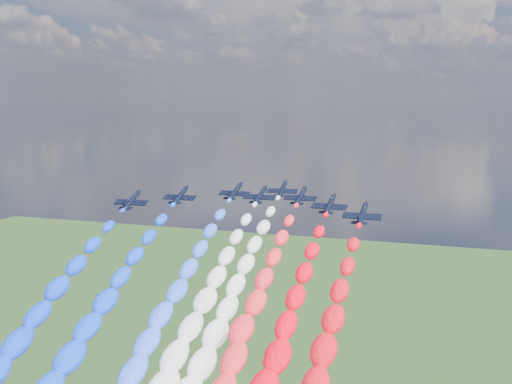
% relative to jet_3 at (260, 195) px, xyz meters
% --- Properties ---
extents(jet_0, '(9.52, 12.49, 6.56)m').
position_rel_jet_3_xyz_m(jet_0, '(-28.59, -18.59, 0.00)').
color(jet_0, black).
extents(trail_0, '(6.66, 96.28, 52.30)m').
position_rel_jet_3_xyz_m(trail_0, '(-28.59, -68.10, -24.57)').
color(trail_0, '#0E34DD').
extents(jet_1, '(9.13, 12.22, 6.56)m').
position_rel_jet_3_xyz_m(jet_1, '(-20.26, -7.18, 0.00)').
color(jet_1, black).
extents(trail_1, '(6.66, 96.28, 52.30)m').
position_rel_jet_3_xyz_m(trail_1, '(-20.26, -56.68, -24.57)').
color(trail_1, blue).
extents(jet_2, '(9.47, 12.46, 6.56)m').
position_rel_jet_3_xyz_m(jet_2, '(-8.77, 4.13, 0.00)').
color(jet_2, black).
extents(trail_2, '(6.66, 96.28, 52.30)m').
position_rel_jet_3_xyz_m(trail_2, '(-8.77, -45.38, -24.57)').
color(trail_2, blue).
extents(jet_3, '(9.12, 12.21, 6.56)m').
position_rel_jet_3_xyz_m(jet_3, '(0.00, 0.00, 0.00)').
color(jet_3, black).
extents(trail_3, '(6.66, 96.28, 52.30)m').
position_rel_jet_3_xyz_m(trail_3, '(-0.00, -49.51, -24.57)').
color(trail_3, silver).
extents(jet_4, '(9.60, 12.55, 6.56)m').
position_rel_jet_3_xyz_m(jet_4, '(2.61, 12.80, 0.00)').
color(jet_4, black).
extents(trail_4, '(6.66, 96.28, 52.30)m').
position_rel_jet_3_xyz_m(trail_4, '(2.61, -36.71, -24.57)').
color(trail_4, silver).
extents(jet_5, '(9.24, 12.30, 6.56)m').
position_rel_jet_3_xyz_m(jet_5, '(10.73, 1.93, 0.00)').
color(jet_5, black).
extents(trail_5, '(6.66, 96.28, 52.30)m').
position_rel_jet_3_xyz_m(trail_5, '(10.73, -47.57, -24.57)').
color(trail_5, '#F72434').
extents(jet_6, '(9.36, 12.39, 6.56)m').
position_rel_jet_3_xyz_m(jet_6, '(20.83, -8.63, 0.00)').
color(jet_6, black).
extents(trail_6, '(6.66, 96.28, 52.30)m').
position_rel_jet_3_xyz_m(trail_6, '(20.83, -58.13, -24.57)').
color(trail_6, '#F70415').
extents(jet_7, '(9.15, 12.23, 6.56)m').
position_rel_jet_3_xyz_m(jet_7, '(30.46, -18.91, 0.00)').
color(jet_7, black).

